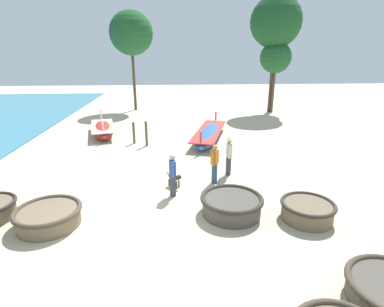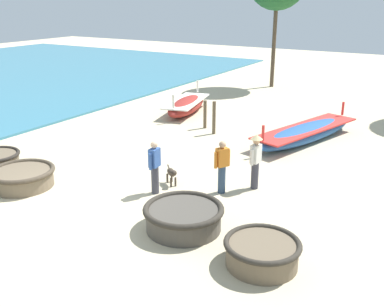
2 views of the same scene
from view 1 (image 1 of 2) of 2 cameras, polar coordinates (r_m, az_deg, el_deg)
ground_plane at (r=9.08m, az=-13.22°, el=-14.39°), size 80.00×80.00×0.00m
coracle_nearest at (r=9.94m, az=21.11°, el=-10.02°), size 1.65×1.65×0.58m
coracle_upturned at (r=9.95m, az=-25.66°, el=-10.67°), size 1.93×1.93×0.57m
coracle_weathered at (r=9.64m, az=7.54°, el=-9.59°), size 1.98×1.98×0.61m
long_boat_ochre_hull at (r=17.55m, az=3.29°, el=3.72°), size 2.85×5.99×1.15m
long_boat_red_hull at (r=19.28m, az=-16.61°, el=4.44°), size 2.18×4.26×1.27m
fisherman_crouching at (r=12.35m, az=7.05°, el=0.09°), size 0.36×0.53×1.67m
fisherman_standing_left at (r=11.56m, az=4.34°, el=-1.79°), size 0.35×0.48×1.57m
fisherman_with_hat at (r=10.50m, az=-3.72°, el=-3.97°), size 0.25×0.53×1.57m
dog at (r=11.37m, az=-3.31°, el=-4.66°), size 0.57×0.48×0.55m
mooring_post_mid_beach at (r=17.03m, az=-11.03°, el=3.89°), size 0.14×0.14×1.22m
mooring_post_inland at (r=16.40m, az=-8.69°, el=3.72°), size 0.14×0.14×1.37m
tree_tall_back at (r=26.19m, az=15.65°, el=17.13°), size 2.50×2.50×5.70m
tree_right_mid at (r=26.36m, az=15.69°, el=22.98°), size 4.00×4.00×9.12m
tree_center at (r=26.95m, az=-11.51°, el=21.53°), size 3.57×3.57×8.14m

